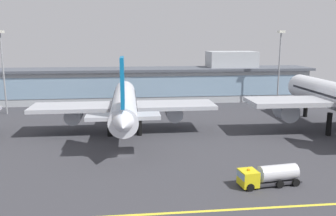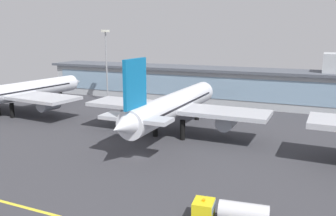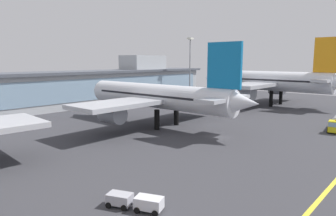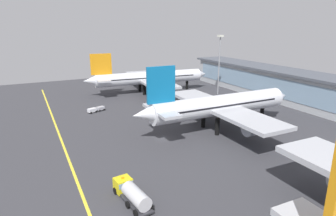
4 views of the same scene
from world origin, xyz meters
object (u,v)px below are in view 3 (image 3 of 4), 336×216
Objects in this scene: service_truck_far at (135,201)px; apron_light_mast_centre at (190,58)px; airliner_near_right at (157,97)px; airliner_far_right at (268,81)px.

apron_light_mast_centre reaches higher than service_truck_far.
service_truck_far is at bearing 129.90° from airliner_near_right.
airliner_near_right is 2.06× the size of apron_light_mast_centre.
apron_light_mast_centre is (76.53, 51.29, 14.19)m from service_truck_far.
airliner_near_right is at bearing 108.29° from service_truck_far.
apron_light_mast_centre is at bearing 2.58° from airliner_far_right.
airliner_far_right is 8.62× the size of service_truck_far.
airliner_near_right is at bearing 85.66° from airliner_far_right.
airliner_near_right reaches higher than service_truck_far.
airliner_near_right is 39.42m from service_truck_far.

